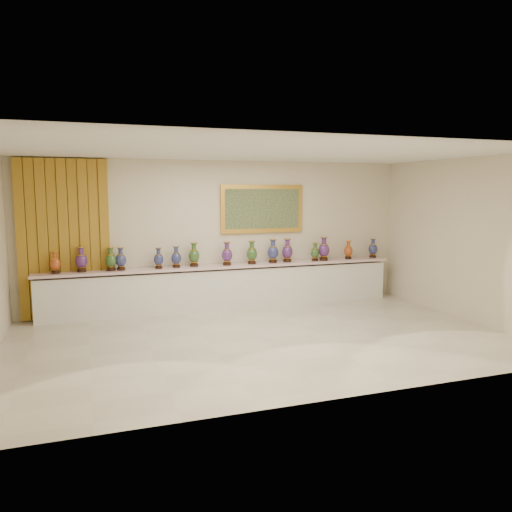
# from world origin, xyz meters

# --- Properties ---
(ground) EXTENTS (8.00, 8.00, 0.00)m
(ground) POSITION_xyz_m (0.00, 0.00, 0.00)
(ground) COLOR beige
(ground) RESTS_ON ground
(room) EXTENTS (8.00, 8.00, 8.00)m
(room) POSITION_xyz_m (-2.41, 2.44, 1.58)
(room) COLOR beige
(room) RESTS_ON ground
(counter) EXTENTS (7.28, 0.48, 0.90)m
(counter) POSITION_xyz_m (0.00, 2.27, 0.44)
(counter) COLOR white
(counter) RESTS_ON ground
(vase_0) EXTENTS (0.23, 0.23, 0.41)m
(vase_0) POSITION_xyz_m (-3.20, 2.23, 1.08)
(vase_0) COLOR black
(vase_0) RESTS_ON counter
(vase_1) EXTENTS (0.22, 0.22, 0.47)m
(vase_1) POSITION_xyz_m (-2.75, 2.28, 1.11)
(vase_1) COLOR black
(vase_1) RESTS_ON counter
(vase_2) EXTENTS (0.22, 0.22, 0.45)m
(vase_2) POSITION_xyz_m (-2.23, 2.24, 1.10)
(vase_2) COLOR black
(vase_2) RESTS_ON counter
(vase_3) EXTENTS (0.26, 0.26, 0.44)m
(vase_3) POSITION_xyz_m (-2.04, 2.25, 1.10)
(vase_3) COLOR black
(vase_3) RESTS_ON counter
(vase_4) EXTENTS (0.22, 0.22, 0.41)m
(vase_4) POSITION_xyz_m (-1.34, 2.23, 1.08)
(vase_4) COLOR black
(vase_4) RESTS_ON counter
(vase_5) EXTENTS (0.23, 0.23, 0.42)m
(vase_5) POSITION_xyz_m (-1.00, 2.25, 1.09)
(vase_5) COLOR black
(vase_5) RESTS_ON counter
(vase_6) EXTENTS (0.25, 0.25, 0.48)m
(vase_6) POSITION_xyz_m (-0.63, 2.28, 1.11)
(vase_6) COLOR black
(vase_6) RESTS_ON counter
(vase_7) EXTENTS (0.25, 0.25, 0.48)m
(vase_7) POSITION_xyz_m (0.03, 2.22, 1.11)
(vase_7) COLOR black
(vase_7) RESTS_ON counter
(vase_8) EXTENTS (0.25, 0.25, 0.48)m
(vase_8) POSITION_xyz_m (0.56, 2.23, 1.11)
(vase_8) COLOR black
(vase_8) RESTS_ON counter
(vase_9) EXTENTS (0.29, 0.29, 0.49)m
(vase_9) POSITION_xyz_m (1.03, 2.24, 1.12)
(vase_9) COLOR black
(vase_9) RESTS_ON counter
(vase_10) EXTENTS (0.28, 0.28, 0.49)m
(vase_10) POSITION_xyz_m (1.36, 2.26, 1.12)
(vase_10) COLOR black
(vase_10) RESTS_ON counter
(vase_11) EXTENTS (0.20, 0.20, 0.39)m
(vase_11) POSITION_xyz_m (1.98, 2.21, 1.08)
(vase_11) COLOR black
(vase_11) RESTS_ON counter
(vase_12) EXTENTS (0.31, 0.31, 0.51)m
(vase_12) POSITION_xyz_m (2.19, 2.21, 1.13)
(vase_12) COLOR black
(vase_12) RESTS_ON counter
(vase_13) EXTENTS (0.21, 0.21, 0.41)m
(vase_13) POSITION_xyz_m (2.81, 2.25, 1.08)
(vase_13) COLOR black
(vase_13) RESTS_ON counter
(vase_14) EXTENTS (0.25, 0.25, 0.43)m
(vase_14) POSITION_xyz_m (3.45, 2.28, 1.09)
(vase_14) COLOR black
(vase_14) RESTS_ON counter
(label_card) EXTENTS (0.10, 0.06, 0.00)m
(label_card) POSITION_xyz_m (-1.81, 2.13, 0.90)
(label_card) COLOR white
(label_card) RESTS_ON counter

